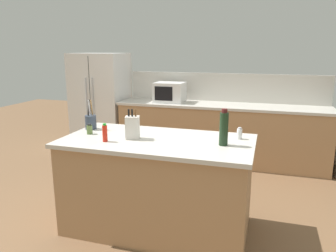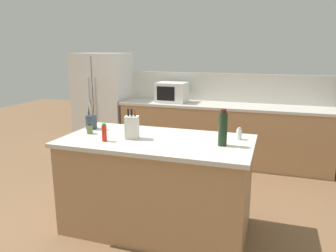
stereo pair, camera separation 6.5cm
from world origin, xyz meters
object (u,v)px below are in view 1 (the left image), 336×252
(microwave, at_px, (170,92))
(hot_sauce_bottle, at_px, (105,133))
(refrigerator, at_px, (101,103))
(wine_bottle, at_px, (224,128))
(knife_block, at_px, (132,127))
(salt_shaker, at_px, (239,134))
(utensil_crock, at_px, (91,122))
(spice_jar_oregano, at_px, (90,129))

(microwave, bearing_deg, hot_sauce_bottle, -87.54)
(refrigerator, bearing_deg, wine_bottle, -42.65)
(microwave, height_order, hot_sauce_bottle, microwave)
(knife_block, height_order, salt_shaker, knife_block)
(utensil_crock, distance_m, hot_sauce_bottle, 0.55)
(microwave, height_order, wine_bottle, wine_bottle)
(wine_bottle, bearing_deg, salt_shaker, 64.82)
(knife_block, xyz_separation_m, wine_bottle, (0.87, 0.04, 0.04))
(utensil_crock, xyz_separation_m, salt_shaker, (1.57, 0.06, -0.03))
(knife_block, xyz_separation_m, utensil_crock, (-0.59, 0.23, -0.03))
(refrigerator, distance_m, microwave, 1.31)
(refrigerator, height_order, hot_sauce_bottle, refrigerator)
(wine_bottle, height_order, hot_sauce_bottle, wine_bottle)
(utensil_crock, relative_size, hot_sauce_bottle, 1.85)
(wine_bottle, bearing_deg, utensil_crock, 172.53)
(spice_jar_oregano, bearing_deg, microwave, 85.40)
(microwave, relative_size, utensil_crock, 1.47)
(knife_block, bearing_deg, hot_sauce_bottle, -157.42)
(refrigerator, bearing_deg, salt_shaker, -37.97)
(hot_sauce_bottle, bearing_deg, knife_block, 38.62)
(refrigerator, bearing_deg, spice_jar_oregano, -64.05)
(microwave, relative_size, wine_bottle, 1.41)
(refrigerator, height_order, knife_block, refrigerator)
(utensil_crock, distance_m, spice_jar_oregano, 0.22)
(refrigerator, relative_size, knife_block, 5.91)
(spice_jar_oregano, relative_size, hot_sauce_bottle, 0.60)
(refrigerator, relative_size, salt_shaker, 14.97)
(utensil_crock, bearing_deg, wine_bottle, -7.47)
(wine_bottle, bearing_deg, microwave, 118.01)
(knife_block, height_order, hot_sauce_bottle, knife_block)
(refrigerator, xyz_separation_m, spice_jar_oregano, (1.10, -2.27, 0.13))
(wine_bottle, bearing_deg, spice_jar_oregano, -179.93)
(spice_jar_oregano, bearing_deg, hot_sauce_bottle, -35.77)
(wine_bottle, bearing_deg, hot_sauce_bottle, -169.20)
(refrigerator, distance_m, hot_sauce_bottle, 2.84)
(utensil_crock, xyz_separation_m, spice_jar_oregano, (0.10, -0.19, -0.03))
(refrigerator, bearing_deg, microwave, -2.29)
(spice_jar_oregano, height_order, hot_sauce_bottle, hot_sauce_bottle)
(spice_jar_oregano, bearing_deg, salt_shaker, 9.82)
(salt_shaker, bearing_deg, microwave, 123.48)
(refrigerator, height_order, salt_shaker, refrigerator)
(utensil_crock, relative_size, wine_bottle, 0.96)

